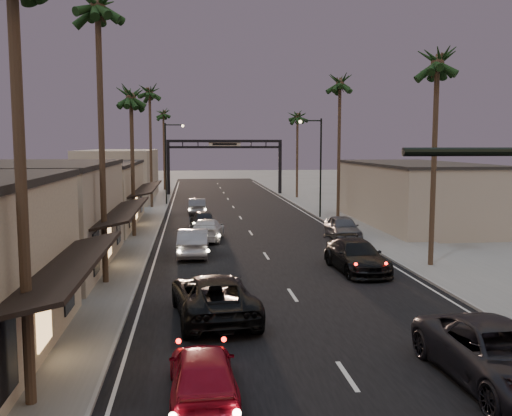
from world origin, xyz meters
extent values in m
plane|color=slate|center=(0.00, 40.00, 0.00)|extent=(200.00, 200.00, 0.00)
cube|color=black|center=(0.00, 45.00, 0.00)|extent=(14.00, 120.00, 0.02)
cube|color=slate|center=(-9.50, 52.00, 0.06)|extent=(5.00, 92.00, 0.12)
cube|color=slate|center=(9.50, 52.00, 0.06)|extent=(5.00, 92.00, 0.12)
cube|color=#9F947F|center=(-13.00, 26.00, 2.75)|extent=(8.00, 14.00, 5.50)
cube|color=tan|center=(-13.00, 42.00, 2.50)|extent=(8.00, 16.00, 5.00)
cube|color=#9F947F|center=(-13.00, 65.00, 3.00)|extent=(8.00, 20.00, 6.00)
cube|color=#9F947F|center=(14.00, 40.00, 2.50)|extent=(8.00, 18.00, 5.00)
cube|color=black|center=(-7.40, 70.00, 3.50)|extent=(0.40, 0.40, 7.00)
cube|color=black|center=(7.40, 70.00, 3.50)|extent=(0.40, 0.40, 7.00)
cube|color=black|center=(0.00, 70.00, 7.10)|extent=(15.20, 0.35, 0.35)
cube|color=black|center=(0.00, 70.00, 6.30)|extent=(15.20, 0.30, 0.30)
cube|color=beige|center=(0.00, 69.98, 6.70)|extent=(4.20, 0.12, 1.00)
cylinder|color=black|center=(7.20, 45.00, 4.50)|extent=(0.16, 0.16, 9.00)
cylinder|color=black|center=(6.20, 45.00, 8.80)|extent=(2.00, 0.12, 0.12)
sphere|color=#FFD899|center=(5.30, 45.00, 8.70)|extent=(0.30, 0.30, 0.30)
cylinder|color=black|center=(-7.20, 58.00, 4.50)|extent=(0.16, 0.16, 9.00)
cylinder|color=black|center=(-6.20, 58.00, 8.80)|extent=(2.00, 0.12, 0.12)
sphere|color=#FFD899|center=(-5.30, 58.00, 8.70)|extent=(0.30, 0.30, 0.30)
cylinder|color=#38281C|center=(-8.60, 9.00, 5.50)|extent=(0.28, 0.28, 11.00)
cylinder|color=#38281C|center=(-8.60, 22.00, 6.50)|extent=(0.28, 0.28, 13.00)
cylinder|color=#38281C|center=(-8.60, 36.00, 5.00)|extent=(0.28, 0.28, 10.00)
sphere|color=black|center=(-8.60, 36.00, 10.60)|extent=(3.20, 3.20, 3.20)
cylinder|color=#38281C|center=(-8.60, 55.00, 6.00)|extent=(0.28, 0.28, 12.00)
sphere|color=black|center=(-8.60, 55.00, 12.60)|extent=(3.20, 3.20, 3.20)
cylinder|color=#38281C|center=(8.60, 24.00, 5.50)|extent=(0.28, 0.28, 11.00)
sphere|color=black|center=(8.60, 24.00, 11.60)|extent=(3.20, 3.20, 3.20)
cylinder|color=#38281C|center=(8.60, 44.00, 6.00)|extent=(0.28, 0.28, 12.00)
sphere|color=black|center=(8.60, 44.00, 12.60)|extent=(3.20, 3.20, 3.20)
cylinder|color=#38281C|center=(8.60, 64.00, 5.00)|extent=(0.28, 0.28, 10.00)
sphere|color=black|center=(8.60, 64.00, 10.60)|extent=(3.20, 3.20, 3.20)
cylinder|color=#38281C|center=(-8.30, 78.00, 5.50)|extent=(0.28, 0.28, 11.00)
sphere|color=black|center=(-8.30, 78.00, 11.60)|extent=(3.20, 3.20, 3.20)
imported|color=maroon|center=(-4.20, 8.94, 0.74)|extent=(1.88, 4.42, 1.49)
imported|color=black|center=(-3.64, 16.04, 0.87)|extent=(3.54, 6.52, 1.74)
imported|color=gray|center=(-4.36, 28.61, 0.83)|extent=(1.95, 5.09, 1.66)
imported|color=silver|center=(-3.38, 34.11, 0.76)|extent=(2.80, 5.47, 1.52)
imported|color=black|center=(-3.58, 40.20, 0.72)|extent=(2.12, 4.36, 1.43)
imported|color=#4F5054|center=(-3.91, 49.29, 0.75)|extent=(1.63, 4.59, 1.51)
imported|color=black|center=(4.07, 8.94, 0.86)|extent=(3.08, 6.31, 1.73)
imported|color=black|center=(4.20, 23.35, 0.83)|extent=(2.65, 5.82, 1.65)
imported|color=#47474B|center=(6.20, 33.48, 0.83)|extent=(2.06, 4.91, 1.66)
camera|label=1|loc=(-4.44, -5.53, 6.74)|focal=40.00mm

